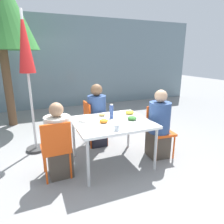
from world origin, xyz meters
The scene contains 17 objects.
ground_plane centered at (0.00, 0.00, 0.00)m, with size 24.00×24.00×0.00m, color gray.
building_facade centered at (0.00, 4.27, 1.50)m, with size 10.00×0.20×3.00m.
dining_table centered at (0.00, 0.00, 0.68)m, with size 1.19×1.04×0.74m.
chair_left centered at (-0.89, -0.10, 0.52)m, with size 0.41×0.41×0.88m.
person_left centered at (-0.85, -0.02, 0.52)m, with size 0.37×0.37×1.12m.
chair_right centered at (0.90, -0.01, 0.52)m, with size 0.44×0.44×0.88m.
person_right centered at (0.85, -0.08, 0.56)m, with size 0.37×0.37×1.20m.
chair_far centered at (-0.08, 0.82, 0.52)m, with size 0.40×0.40×0.88m.
person_far centered at (0.00, 0.77, 0.58)m, with size 0.35×0.35×1.23m.
closed_umbrella centered at (-1.16, 0.98, 1.77)m, with size 0.36×0.36×2.46m.
plate_0 centered at (0.30, -0.10, 0.77)m, with size 0.27×0.27×0.07m.
plate_1 centered at (0.42, 0.21, 0.77)m, with size 0.28×0.28×0.08m.
plate_2 centered at (-0.07, 0.29, 0.76)m, with size 0.20×0.20×0.06m.
plate_3 centered at (-0.16, -0.06, 0.76)m, with size 0.25×0.25×0.07m.
bottle centered at (0.05, 0.13, 0.86)m, with size 0.07×0.07×0.24m.
drinking_cup centered at (-0.09, -0.40, 0.78)m, with size 0.08×0.08×0.09m.
salad_bowl centered at (-0.42, 0.18, 0.77)m, with size 0.18×0.18×0.06m.
Camera 1 is at (-1.14, -2.78, 1.74)m, focal length 32.00 mm.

